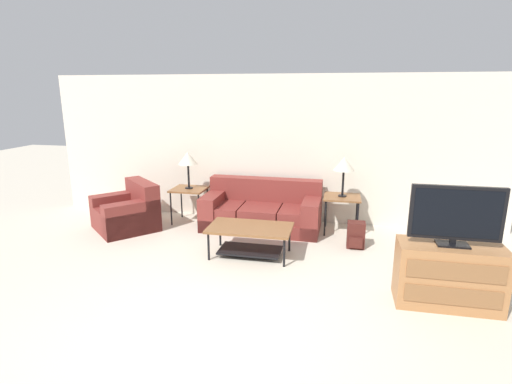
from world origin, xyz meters
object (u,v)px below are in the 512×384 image
tv_console (448,275)px  television (456,214)px  side_table_left (189,192)px  table_lamp_left (188,159)px  backpack (356,235)px  armchair (128,213)px  coffee_table (250,234)px  table_lamp_right (344,165)px  couch (262,211)px  side_table_right (342,200)px

tv_console → television: 0.70m
tv_console → television: size_ratio=1.17×
side_table_left → table_lamp_left: (0.00, -0.00, 0.59)m
backpack → armchair: bearing=178.9°
coffee_table → table_lamp_right: table_lamp_right is taller
couch → side_table_left: (-1.34, 0.04, 0.27)m
armchair → coffee_table: (2.32, -0.71, 0.04)m
armchair → backpack: bearing=-1.1°
side_table_left → television: bearing=-29.2°
table_lamp_right → backpack: bearing=-70.6°
side_table_left → backpack: size_ratio=1.57×
table_lamp_left → television: size_ratio=0.70×
coffee_table → tv_console: bearing=-19.9°
table_lamp_left → backpack: (2.90, -0.64, -0.96)m
table_lamp_left → table_lamp_right: (2.68, 0.00, 0.00)m
coffee_table → table_lamp_right: (1.28, 1.27, 0.83)m
armchair → side_table_left: size_ratio=2.14×
coffee_table → television: size_ratio=1.26×
couch → armchair: bearing=-167.1°
couch → television: bearing=-40.1°
side_table_left → television: (3.83, -2.15, 0.48)m
couch → armchair: couch is taller
armchair → tv_console: size_ratio=1.22×
side_table_right → couch: bearing=-178.1°
armchair → table_lamp_right: 3.74m
table_lamp_left → coffee_table: bearing=-42.1°
television → coffee_table: bearing=160.1°
side_table_right → tv_console: 2.45m
side_table_left → side_table_right: bearing=0.0°
armchair → coffee_table: 2.42m
table_lamp_left → side_table_left: bearing=135.0°
side_table_right → backpack: side_table_right is taller
coffee_table → side_table_right: bearing=44.8°
table_lamp_right → backpack: (0.22, -0.64, -0.96)m
couch → television: (2.50, -2.10, 0.76)m
couch → side_table_right: bearing=1.9°
coffee_table → table_lamp_left: (-1.40, 1.27, 0.83)m
coffee_table → side_table_left: bearing=137.9°
armchair → tv_console: (4.75, -1.58, 0.07)m
side_table_left → table_lamp_right: 2.74m
couch → table_lamp_left: table_lamp_left is taller
couch → side_table_left: 1.37m
armchair → side_table_right: armchair is taller
coffee_table → tv_console: 2.59m
tv_console → backpack: size_ratio=2.75×
couch → table_lamp_right: size_ratio=3.05×
side_table_left → tv_console: 4.40m
couch → table_lamp_left: size_ratio=3.05×
armchair → television: television is taller
armchair → coffee_table: size_ratio=1.13×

